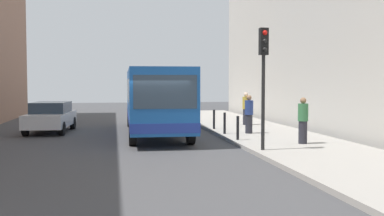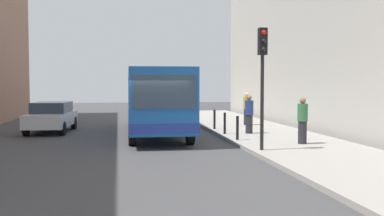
# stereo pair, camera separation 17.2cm
# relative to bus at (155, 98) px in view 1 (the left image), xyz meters

# --- Properties ---
(ground_plane) EXTENTS (80.00, 80.00, 0.00)m
(ground_plane) POSITION_rel_bus_xyz_m (-0.50, -4.65, -1.73)
(ground_plane) COLOR #424244
(sidewalk) EXTENTS (4.40, 40.00, 0.15)m
(sidewalk) POSITION_rel_bus_xyz_m (4.90, -4.65, -1.65)
(sidewalk) COLOR #9E9991
(sidewalk) RESTS_ON ground
(bus) EXTENTS (2.75, 11.07, 3.00)m
(bus) POSITION_rel_bus_xyz_m (0.00, 0.00, 0.00)
(bus) COLOR #19519E
(bus) RESTS_ON ground
(car_beside_bus) EXTENTS (2.13, 4.52, 1.48)m
(car_beside_bus) POSITION_rel_bus_xyz_m (-4.97, 1.55, -0.94)
(car_beside_bus) COLOR silver
(car_beside_bus) RESTS_ON ground
(traffic_light) EXTENTS (0.28, 0.33, 4.10)m
(traffic_light) POSITION_rel_bus_xyz_m (3.05, -6.90, 1.28)
(traffic_light) COLOR black
(traffic_light) RESTS_ON sidewalk
(bollard_near) EXTENTS (0.11, 0.11, 0.95)m
(bollard_near) POSITION_rel_bus_xyz_m (2.95, -4.07, -1.10)
(bollard_near) COLOR black
(bollard_near) RESTS_ON sidewalk
(bollard_mid) EXTENTS (0.11, 0.11, 0.95)m
(bollard_mid) POSITION_rel_bus_xyz_m (2.95, -1.87, -1.10)
(bollard_mid) COLOR black
(bollard_mid) RESTS_ON sidewalk
(bollard_far) EXTENTS (0.11, 0.11, 0.95)m
(bollard_far) POSITION_rel_bus_xyz_m (2.95, 0.33, -1.10)
(bollard_far) COLOR black
(bollard_far) RESTS_ON sidewalk
(pedestrian_near_signal) EXTENTS (0.38, 0.38, 1.73)m
(pedestrian_near_signal) POSITION_rel_bus_xyz_m (5.04, -5.60, -0.71)
(pedestrian_near_signal) COLOR #26262D
(pedestrian_near_signal) RESTS_ON sidewalk
(pedestrian_mid_sidewalk) EXTENTS (0.38, 0.38, 1.72)m
(pedestrian_mid_sidewalk) POSITION_rel_bus_xyz_m (4.07, -1.85, -0.72)
(pedestrian_mid_sidewalk) COLOR #26262D
(pedestrian_mid_sidewalk) RESTS_ON sidewalk
(pedestrian_far_sidewalk) EXTENTS (0.38, 0.38, 1.76)m
(pedestrian_far_sidewalk) POSITION_rel_bus_xyz_m (5.13, 2.24, -0.69)
(pedestrian_far_sidewalk) COLOR #26262D
(pedestrian_far_sidewalk) RESTS_ON sidewalk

